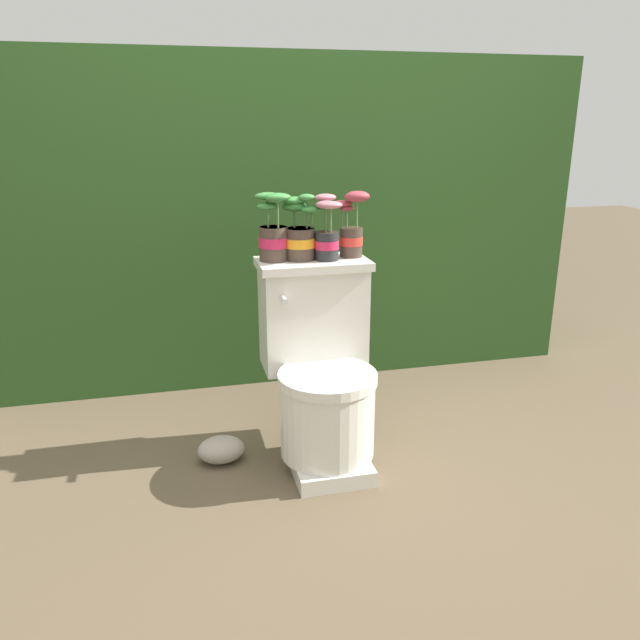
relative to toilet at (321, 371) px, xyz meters
The scene contains 8 objects.
ground_plane 0.35m from the toilet, 51.54° to the right, with size 12.00×12.00×0.00m, color brown.
hedge_backdrop 1.19m from the toilet, 87.05° to the left, with size 2.80×0.78×1.51m.
toilet is the anchor object (origin of this frame).
potted_plant_left 0.53m from the toilet, 134.05° to the left, with size 0.12×0.12×0.25m.
potted_plant_midleft 0.51m from the toilet, 106.69° to the left, with size 0.15×0.12×0.24m.
potted_plant_middle 0.50m from the toilet, 65.67° to the left, with size 0.09×0.10×0.24m.
potted_plant_midright 0.54m from the toilet, 42.93° to the left, with size 0.13×0.11×0.25m.
garden_stone 0.48m from the toilet, behind, with size 0.18×0.14×0.10m.
Camera 1 is at (-0.57, -2.00, 1.23)m, focal length 35.00 mm.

